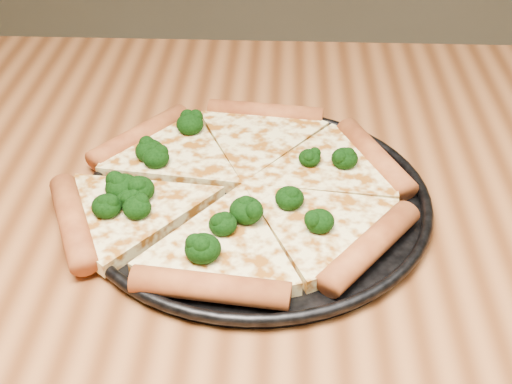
{
  "coord_description": "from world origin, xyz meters",
  "views": [
    {
      "loc": [
        0.03,
        -0.5,
        1.16
      ],
      "look_at": [
        0.0,
        0.05,
        0.77
      ],
      "focal_mm": 49.23,
      "sensor_mm": 36.0,
      "label": 1
    }
  ],
  "objects": [
    {
      "name": "pizza_pan",
      "position": [
        0.0,
        0.05,
        0.76
      ],
      "size": [
        0.34,
        0.34,
        0.02
      ],
      "color": "black",
      "rests_on": "dining_table"
    },
    {
      "name": "pizza",
      "position": [
        -0.02,
        0.06,
        0.77
      ],
      "size": [
        0.36,
        0.33,
        0.03
      ],
      "rotation": [
        0.0,
        0.0,
        -0.12
      ],
      "color": "#FFEC9C",
      "rests_on": "pizza_pan"
    },
    {
      "name": "dining_table",
      "position": [
        0.0,
        0.0,
        0.66
      ],
      "size": [
        1.2,
        0.9,
        0.75
      ],
      "color": "#96582E",
      "rests_on": "ground"
    },
    {
      "name": "broccoli_florets",
      "position": [
        -0.06,
        0.04,
        0.78
      ],
      "size": [
        0.25,
        0.24,
        0.02
      ],
      "color": "black",
      "rests_on": "pizza"
    }
  ]
}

